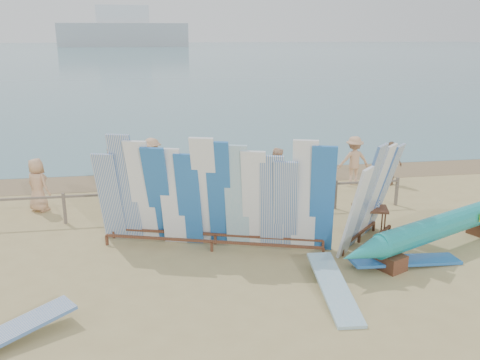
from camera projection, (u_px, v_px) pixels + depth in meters
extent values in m
plane|color=tan|center=(218.00, 258.00, 12.23)|extent=(160.00, 160.00, 0.00)
cube|color=slate|center=(160.00, 52.00, 133.48)|extent=(320.00, 240.00, 0.02)
cube|color=olive|center=(195.00, 177.00, 19.05)|extent=(40.00, 2.60, 0.01)
cube|color=#999EA3|center=(124.00, 35.00, 179.77)|extent=(45.00, 8.00, 8.00)
cube|color=silver|center=(123.00, 14.00, 177.80)|extent=(18.00, 6.00, 6.00)
cube|color=#706254|center=(205.00, 190.00, 14.85)|extent=(12.00, 0.06, 0.06)
cube|color=#706254|center=(64.00, 209.00, 14.34)|extent=(0.08, 0.08, 0.90)
cube|color=#706254|center=(136.00, 205.00, 14.64)|extent=(0.08, 0.08, 0.90)
cube|color=#706254|center=(205.00, 201.00, 14.95)|extent=(0.08, 0.08, 0.90)
cube|color=#706254|center=(272.00, 198.00, 15.25)|extent=(0.08, 0.08, 0.90)
cube|color=#706254|center=(335.00, 195.00, 15.56)|extent=(0.08, 0.08, 0.90)
cube|color=#706254|center=(397.00, 191.00, 15.87)|extent=(0.08, 0.08, 0.90)
cube|color=brown|center=(212.00, 241.00, 12.56)|extent=(5.24, 1.71, 0.06)
cube|color=brown|center=(215.00, 234.00, 12.99)|extent=(5.24, 1.71, 0.06)
cube|color=silver|center=(110.00, 197.00, 12.88)|extent=(0.74, 0.78, 2.41)
cube|color=silver|center=(125.00, 189.00, 12.75)|extent=(0.75, 0.81, 2.91)
cube|color=white|center=(142.00, 192.00, 12.71)|extent=(0.78, 0.91, 2.78)
cube|color=#2363B2|center=(159.00, 196.00, 12.67)|extent=(0.81, 1.00, 2.64)
cube|color=white|center=(172.00, 197.00, 12.63)|extent=(0.72, 0.70, 2.60)
cube|color=#2363B2|center=(189.00, 200.00, 12.58)|extent=(0.73, 0.74, 2.48)
cube|color=white|center=(206.00, 192.00, 12.46)|extent=(0.82, 1.02, 2.92)
cube|color=#2363B2|center=(219.00, 195.00, 12.43)|extent=(0.80, 0.94, 2.82)
cube|color=#7EB2CA|center=(237.00, 197.00, 12.38)|extent=(0.76, 0.82, 2.74)
cube|color=white|center=(254.00, 200.00, 12.34)|extent=(0.77, 0.86, 2.62)
cube|color=silver|center=(272.00, 203.00, 12.29)|extent=(0.75, 0.81, 2.52)
cube|color=silver|center=(286.00, 206.00, 12.26)|extent=(0.77, 0.85, 2.40)
cube|color=white|center=(304.00, 197.00, 12.13)|extent=(0.75, 0.80, 2.91)
cube|color=#2363B2|center=(322.00, 200.00, 12.09)|extent=(0.77, 0.85, 2.79)
cube|color=brown|center=(376.00, 237.00, 12.84)|extent=(1.45, 1.44, 0.06)
cube|color=brown|center=(359.00, 234.00, 13.08)|extent=(1.45, 1.44, 0.06)
cube|color=white|center=(355.00, 213.00, 11.99)|extent=(0.80, 0.80, 2.28)
cube|color=silver|center=(366.00, 197.00, 12.41)|extent=(0.91, 0.91, 2.72)
cube|color=white|center=(375.00, 193.00, 12.90)|extent=(0.92, 0.92, 2.61)
cube|color=silver|center=(384.00, 189.00, 13.40)|extent=(0.94, 0.94, 2.50)
cube|color=brown|center=(390.00, 262.00, 11.64)|extent=(0.72, 0.77, 0.37)
cylinder|color=teal|center=(442.00, 226.00, 12.50)|extent=(4.36, 2.45, 0.62)
cone|color=teal|center=(363.00, 252.00, 11.01)|extent=(1.36, 1.04, 0.57)
cube|color=brown|center=(370.00, 209.00, 13.48)|extent=(1.06, 0.88, 0.05)
cube|color=white|center=(371.00, 199.00, 13.41)|extent=(0.47, 0.17, 0.43)
cube|color=#7EB2CA|center=(333.00, 293.00, 10.60)|extent=(0.75, 2.73, 0.32)
cube|color=#2363B2|center=(405.00, 265.00, 11.88)|extent=(2.73, 0.73, 0.25)
cube|color=silver|center=(0.00, 347.00, 8.80)|extent=(2.53, 1.99, 0.39)
cube|color=#AE1B12|center=(200.00, 196.00, 15.79)|extent=(0.69, 0.66, 0.05)
cube|color=#AE1B12|center=(201.00, 185.00, 15.95)|extent=(0.59, 0.33, 0.57)
cube|color=#AE1B12|center=(214.00, 198.00, 15.69)|extent=(0.55, 0.50, 0.05)
cube|color=#AE1B12|center=(213.00, 188.00, 15.83)|extent=(0.53, 0.18, 0.53)
cube|color=#AE1B12|center=(284.00, 189.00, 15.95)|extent=(0.49, 0.73, 0.51)
cube|color=#AE1B12|center=(283.00, 176.00, 16.12)|extent=(0.43, 0.20, 0.32)
imported|color=tan|center=(354.00, 160.00, 18.02)|extent=(1.13, 0.50, 1.72)
imported|color=tan|center=(38.00, 185.00, 15.28)|extent=(0.86, 0.80, 1.63)
imported|color=#8C6042|center=(166.00, 173.00, 16.69)|extent=(0.55, 0.98, 1.58)
imported|color=beige|center=(276.00, 174.00, 16.31)|extent=(0.92, 0.77, 1.72)
imported|color=beige|center=(223.00, 166.00, 17.44)|extent=(1.46, 1.41, 1.66)
imported|color=#8C6042|center=(112.00, 174.00, 16.14)|extent=(0.37, 0.65, 1.77)
imported|color=#8C6042|center=(390.00, 163.00, 18.01)|extent=(0.83, 0.97, 1.55)
imported|color=tan|center=(153.00, 163.00, 17.59)|extent=(1.05, 1.19, 1.76)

